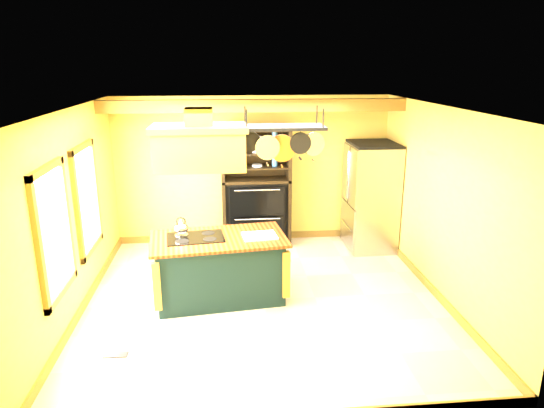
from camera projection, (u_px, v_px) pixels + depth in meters
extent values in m
plane|color=beige|center=(264.00, 300.00, 6.93)|extent=(5.00, 5.00, 0.00)
plane|color=white|center=(263.00, 108.00, 6.17)|extent=(5.00, 5.00, 0.00)
cube|color=gold|center=(253.00, 170.00, 8.94)|extent=(5.00, 0.02, 2.70)
cube|color=gold|center=(287.00, 294.00, 4.16)|extent=(5.00, 0.02, 2.70)
cube|color=gold|center=(73.00, 215.00, 6.32)|extent=(0.02, 5.00, 2.70)
cube|color=gold|center=(441.00, 205.00, 6.78)|extent=(0.02, 5.00, 2.70)
cube|color=olive|center=(255.00, 106.00, 7.82)|extent=(5.00, 0.15, 0.20)
cube|color=olive|center=(54.00, 232.00, 5.54)|extent=(0.06, 1.06, 1.56)
cube|color=white|center=(56.00, 232.00, 5.55)|extent=(0.02, 0.85, 1.34)
cube|color=olive|center=(87.00, 199.00, 6.88)|extent=(0.06, 1.06, 1.56)
cube|color=white|center=(89.00, 199.00, 6.88)|extent=(0.02, 0.85, 1.34)
cube|color=black|center=(219.00, 269.00, 6.88)|extent=(1.82, 1.13, 0.88)
cube|color=brown|center=(218.00, 239.00, 6.75)|extent=(1.98, 1.25, 0.04)
cube|color=black|center=(196.00, 237.00, 6.73)|extent=(0.84, 0.63, 0.01)
ellipsoid|color=silver|center=(181.00, 228.00, 6.78)|extent=(0.20, 0.20, 0.16)
cube|color=white|center=(260.00, 236.00, 6.78)|extent=(0.51, 0.41, 0.02)
cube|color=gold|center=(200.00, 150.00, 6.38)|extent=(1.19, 0.64, 0.50)
cube|color=olive|center=(199.00, 128.00, 6.30)|extent=(1.26, 0.71, 0.08)
cube|color=gold|center=(199.00, 120.00, 6.27)|extent=(0.35, 0.35, 0.30)
cube|color=black|center=(283.00, 127.00, 6.40)|extent=(1.09, 0.55, 0.04)
cylinder|color=black|center=(247.00, 120.00, 6.11)|extent=(0.02, 0.02, 0.26)
cylinder|color=black|center=(317.00, 115.00, 6.62)|extent=(0.02, 0.02, 0.26)
cylinder|color=black|center=(250.00, 141.00, 6.52)|extent=(0.28, 0.04, 0.28)
cylinder|color=silver|center=(267.00, 148.00, 6.35)|extent=(0.33, 0.04, 0.33)
cylinder|color=#CC6F33|center=(282.00, 148.00, 6.59)|extent=(0.37, 0.04, 0.37)
cylinder|color=black|center=(300.00, 143.00, 6.38)|extent=(0.28, 0.04, 0.28)
cylinder|color=silver|center=(314.00, 144.00, 6.62)|extent=(0.33, 0.04, 0.33)
cube|color=#9A9CA3|center=(371.00, 197.00, 8.67)|extent=(0.78, 0.96, 1.88)
cube|color=#9A9CA3|center=(353.00, 178.00, 8.29)|extent=(0.03, 0.46, 1.02)
cube|color=#9A9CA3|center=(347.00, 172.00, 8.75)|extent=(0.03, 0.46, 1.02)
cube|color=#9A9CA3|center=(348.00, 225.00, 8.78)|extent=(0.03, 0.92, 0.79)
cube|color=black|center=(368.00, 245.00, 8.93)|extent=(0.74, 0.91, 0.06)
cube|color=black|center=(255.00, 184.00, 8.97)|extent=(1.23, 0.06, 2.18)
cube|color=black|center=(224.00, 188.00, 8.69)|extent=(0.06, 0.52, 2.18)
cube|color=black|center=(288.00, 187.00, 8.80)|extent=(0.06, 0.52, 2.18)
cube|color=black|center=(256.00, 180.00, 8.71)|extent=(1.23, 0.52, 0.05)
cube|color=black|center=(256.00, 210.00, 8.90)|extent=(1.11, 0.42, 1.17)
cube|color=black|center=(257.00, 202.00, 8.53)|extent=(0.96, 0.04, 0.52)
cube|color=black|center=(258.00, 230.00, 8.68)|extent=(0.96, 0.04, 0.47)
cube|color=black|center=(256.00, 167.00, 8.64)|extent=(1.11, 0.46, 0.02)
cube|color=black|center=(256.00, 153.00, 8.57)|extent=(1.11, 0.46, 0.02)
cube|color=black|center=(256.00, 139.00, 8.50)|extent=(1.11, 0.46, 0.02)
cylinder|color=white|center=(239.00, 165.00, 8.55)|extent=(0.22, 0.22, 0.07)
cylinder|color=teal|center=(275.00, 147.00, 8.52)|extent=(0.10, 0.10, 0.17)
cube|color=black|center=(116.00, 355.00, 5.62)|extent=(0.28, 0.13, 0.01)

